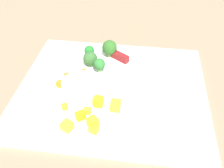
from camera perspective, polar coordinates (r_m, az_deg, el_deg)
ground_plane at (r=0.59m, az=-0.00°, el=-1.61°), size 4.00×4.00×0.00m
cutting_board at (r=0.59m, az=-0.00°, el=-1.18°), size 0.42×0.36×0.01m
prep_bowl at (r=0.56m, az=-6.75°, el=-0.87°), size 0.08×0.08×0.03m
chef_knife at (r=0.64m, az=5.20°, el=4.05°), size 0.24×0.17×0.02m
carrot_dice_0 at (r=0.61m, az=-4.92°, el=2.17°), size 0.02×0.01×0.01m
carrot_dice_1 at (r=0.61m, az=-9.77°, el=1.74°), size 0.02×0.02×0.01m
carrot_dice_2 at (r=0.61m, az=-6.62°, el=1.98°), size 0.02×0.02×0.01m
carrot_dice_3 at (r=0.62m, az=-6.29°, el=2.64°), size 0.02×0.02×0.01m
carrot_dice_4 at (r=0.59m, az=-11.45°, el=-0.01°), size 0.01×0.01×0.01m
carrot_dice_5 at (r=0.61m, az=-8.20°, el=1.95°), size 0.02×0.02×0.01m
pepper_dice_0 at (r=0.49m, az=-4.04°, el=-9.94°), size 0.02×0.02×0.01m
pepper_dice_1 at (r=0.54m, az=-10.39°, el=-4.95°), size 0.02×0.02×0.01m
pepper_dice_2 at (r=0.50m, az=-9.89°, el=-9.09°), size 0.03×0.03×0.02m
pepper_dice_3 at (r=0.53m, az=0.82°, el=-4.76°), size 0.02×0.02×0.02m
pepper_dice_4 at (r=0.54m, az=-3.01°, el=-3.90°), size 0.02×0.02×0.02m
pepper_dice_5 at (r=0.53m, az=-5.48°, el=-5.89°), size 0.02×0.01×0.01m
pepper_dice_6 at (r=0.52m, az=-6.99°, el=-6.94°), size 0.02×0.02×0.02m
pepper_dice_7 at (r=0.50m, az=-4.24°, el=-8.44°), size 0.03×0.03×0.02m
broccoli_floret_0 at (r=0.64m, az=-4.82°, el=5.55°), size 0.04×0.04×0.04m
broccoli_floret_1 at (r=0.67m, az=-0.54°, el=7.98°), size 0.04×0.04×0.04m
broccoli_floret_2 at (r=0.61m, az=-2.81°, el=4.32°), size 0.03×0.03×0.04m
broccoli_floret_3 at (r=0.67m, az=-5.04°, el=7.32°), size 0.03×0.03×0.03m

